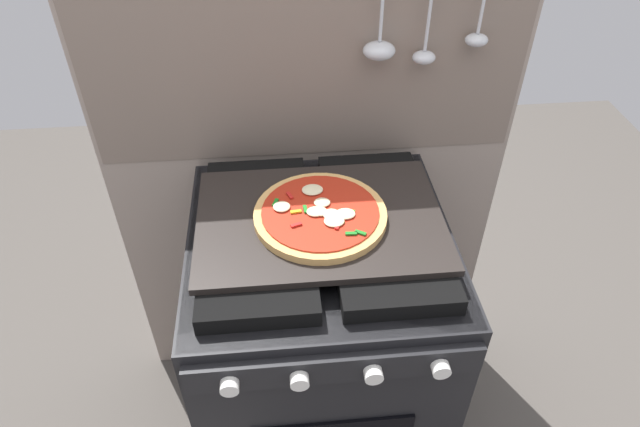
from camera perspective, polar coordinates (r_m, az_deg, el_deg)
kitchen_backsplash at (r=1.56m, az=-1.09°, el=4.03°), size 1.10×0.09×1.55m
stove at (r=1.57m, az=0.01°, el=-13.43°), size 0.60×0.64×0.90m
baking_tray at (r=1.23m, az=0.00°, el=-0.64°), size 0.54×0.38×0.02m
pizza_left at (r=1.21m, az=0.05°, el=-0.09°), size 0.29×0.29×0.03m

